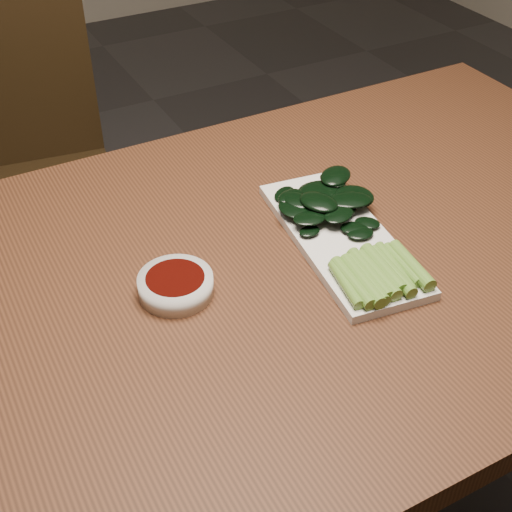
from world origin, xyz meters
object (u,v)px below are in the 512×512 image
object	(u,v)px
table	(269,300)
gai_lan	(346,227)
sauce_bowl	(176,285)
chair_far	(21,171)
serving_plate	(341,238)

from	to	relation	value
table	gai_lan	distance (m)	0.15
sauce_bowl	chair_far	bearing A→B (deg)	93.37
table	chair_far	world-z (taller)	chair_far
sauce_bowl	serving_plate	size ratio (longest dim) A/B	0.30
gai_lan	sauce_bowl	bearing A→B (deg)	177.23
table	serving_plate	bearing A→B (deg)	-3.70
gai_lan	table	bearing A→B (deg)	175.38
sauce_bowl	gai_lan	bearing A→B (deg)	-2.77
chair_far	gai_lan	bearing A→B (deg)	-62.05
chair_far	gai_lan	distance (m)	0.97
table	serving_plate	xyz separation A→B (m)	(0.11, -0.01, 0.08)
table	chair_far	bearing A→B (deg)	102.58
sauce_bowl	serving_plate	world-z (taller)	sauce_bowl
chair_far	serving_plate	xyz separation A→B (m)	(0.31, -0.87, 0.27)
serving_plate	gai_lan	xyz separation A→B (m)	(0.01, -0.00, 0.02)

